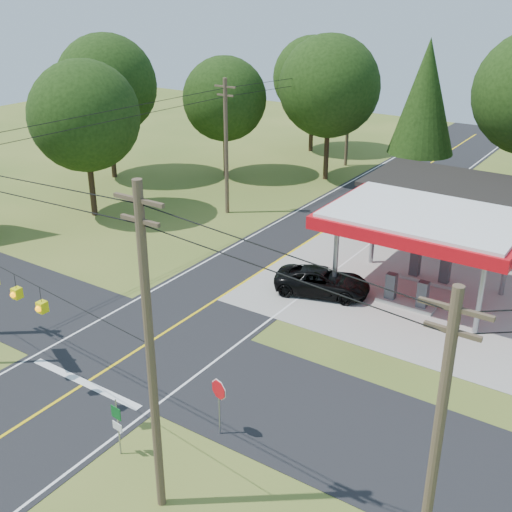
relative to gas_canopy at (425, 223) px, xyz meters
The scene contains 16 objects.
ground 16.38m from the gas_canopy, 124.70° to the right, with size 120.00×120.00×0.00m, color #485F21.
main_highway 16.37m from the gas_canopy, 124.70° to the right, with size 8.00×120.00×0.02m, color black.
cross_road 16.37m from the gas_canopy, 124.70° to the right, with size 70.00×7.00×0.02m, color black.
lane_center_yellow 16.37m from the gas_canopy, 124.70° to the right, with size 0.15×110.00×0.00m, color yellow.
gas_canopy is the anchor object (origin of this frame).
convenience_store 10.31m from the gas_canopy, 84.28° to the left, with size 16.40×7.55×3.80m.
utility_pole_near_right 20.13m from the gas_canopy, 94.29° to the right, with size 1.80×0.30×11.50m.
utility_pole_far_left 17.74m from the gas_canopy, 163.61° to the left, with size 1.80×0.30×10.00m.
utility_pole_right_b 19.80m from the gas_canopy, 69.27° to the right, with size 1.80×0.30×10.00m.
utility_pole_north 26.92m from the gas_canopy, 125.17° to the left, with size 0.30×0.30×9.50m.
overhead_beacons 21.56m from the gas_canopy, 117.76° to the right, with size 17.04×2.04×1.03m.
treeline_backdrop 14.09m from the gas_canopy, 126.61° to the left, with size 70.27×51.59×13.30m.
suv_car 6.46m from the gas_canopy, 146.31° to the right, with size 5.32×5.32×1.48m, color black.
sedan_car 9.23m from the gas_canopy, 69.44° to the left, with size 4.51×4.51×1.54m, color silver.
octagonal_stop_sign 16.31m from the gas_canopy, 97.12° to the right, with size 0.85×0.28×2.54m.
route_sign_post 19.73m from the gas_canopy, 103.09° to the right, with size 0.51×0.11×2.48m.
Camera 1 is at (19.48, -19.08, 16.53)m, focal length 45.00 mm.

